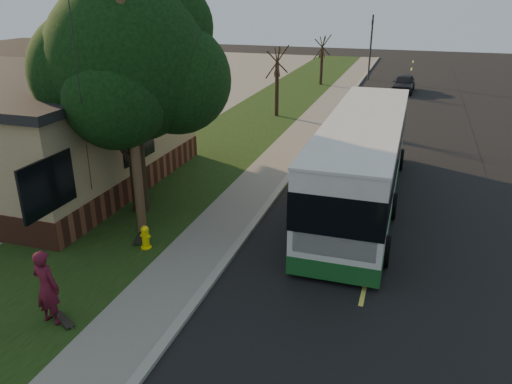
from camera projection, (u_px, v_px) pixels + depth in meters
ground at (226, 263)px, 14.53m from camera, size 120.00×120.00×0.00m
road at (390, 169)px, 22.22m from camera, size 8.00×80.00×0.01m
curb at (302, 159)px, 23.33m from camera, size 0.25×80.00×0.12m
sidewalk at (282, 157)px, 23.62m from camera, size 2.00×80.00×0.08m
grass_verge at (213, 151)px, 24.62m from camera, size 5.00×80.00×0.07m
building_lot at (45, 134)px, 27.45m from camera, size 15.00×80.00×0.04m
fire_hydrant at (145, 237)px, 15.10m from camera, size 0.32×0.32×0.74m
utility_pole at (129, 91)px, 14.61m from camera, size 2.86×3.21×9.07m
leafy_tree at (131, 64)px, 16.11m from camera, size 6.30×6.00×7.80m
bare_tree_near at (277, 82)px, 30.60m from camera, size 1.38×1.21×4.31m
bare_tree_far at (322, 61)px, 41.11m from camera, size 1.38×1.21×4.03m
traffic_signal at (371, 43)px, 43.22m from camera, size 0.18×0.22×5.50m
transit_bus at (362, 159)px, 17.97m from camera, size 2.77×12.01×3.25m
skateboarder at (47, 287)px, 11.49m from camera, size 0.74×0.54×1.90m
skateboard_main at (139, 238)px, 15.68m from camera, size 0.44×0.83×0.08m
skateboard_spare at (64, 320)px, 11.80m from camera, size 0.80×0.57×0.08m
dumpster at (144, 141)px, 23.64m from camera, size 1.91×1.71×1.39m
distant_car at (404, 83)px, 38.85m from camera, size 1.78×4.04×1.35m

